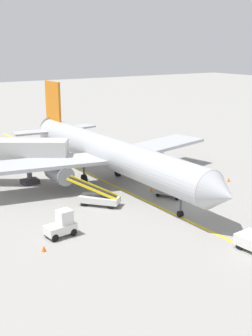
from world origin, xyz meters
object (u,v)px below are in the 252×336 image
Objects in this scene: ground_crew_marshaller at (213,189)px; safety_cone_nose_left at (151,189)px; belt_loader_forward_hold at (98,197)px; safety_cone_wingtip_right at (229,180)px; safety_cone_wingtip_left at (230,194)px; safety_cone_tail_area at (44,249)px; airliner at (108,152)px; baggage_cart_empty_trailing at (170,192)px; baggage_tug_near_wing at (62,225)px; safety_cone_nose_right at (128,170)px.

ground_crew_marshaller is 3.86× the size of safety_cone_nose_left.
belt_loader_forward_hold reaches higher than safety_cone_wingtip_right.
safety_cone_wingtip_left is 1.00× the size of safety_cone_tail_area.
airliner is 9.44× the size of baggage_cart_empty_trailing.
safety_cone_wingtip_left is at bearing 3.14° from safety_cone_tail_area.
baggage_tug_near_wing is at bearing 179.55° from ground_crew_marshaller.
safety_cone_nose_left is at bearing 167.22° from safety_cone_wingtip_right.
safety_cone_nose_right is at bearing 98.63° from ground_crew_marshaller.
safety_cone_tail_area is at bearing -164.13° from baggage_cart_empty_trailing.
baggage_cart_empty_trailing is 4.27m from ground_crew_marshaller.
airliner is at bearing 110.32° from baggage_cart_empty_trailing.
baggage_cart_empty_trailing is 8.61m from safety_cone_wingtip_right.
baggage_cart_empty_trailing is 9.75m from safety_cone_nose_right.
ground_crew_marshaller is 3.86× the size of safety_cone_wingtip_right.
safety_cone_wingtip_right is 1.00× the size of safety_cone_tail_area.
ground_crew_marshaller is 6.19m from safety_cone_wingtip_right.
belt_loader_forward_hold is at bearing -175.21° from safety_cone_nose_left.
safety_cone_wingtip_right is 24.42m from safety_cone_tail_area.
safety_cone_nose_left is (2.21, -4.96, -3.20)m from airliner.
safety_cone_wingtip_left is (5.10, -3.24, -0.25)m from baggage_cart_empty_trailing.
ground_crew_marshaller reaches higher than safety_cone_wingtip_right.
baggage_tug_near_wing reaches higher than baggage_cart_empty_trailing.
safety_cone_nose_left is 1.00× the size of safety_cone_nose_right.
belt_loader_forward_hold is 11.58m from safety_cone_nose_right.
baggage_tug_near_wing is 5.73× the size of safety_cone_wingtip_right.
safety_cone_wingtip_left is at bearing -53.59° from airliner.
belt_loader_forward_hold is at bearing 37.15° from baggage_tug_near_wing.
safety_cone_tail_area is at bearing -168.86° from safety_cone_wingtip_right.
belt_loader_forward_hold reaches higher than safety_cone_nose_right.
safety_cone_nose_left is at bearing 4.79° from belt_loader_forward_hold.
safety_cone_wingtip_right is at bearing 7.74° from baggage_tug_near_wing.
baggage_cart_empty_trailing is 6.05m from safety_cone_wingtip_left.
belt_loader_forward_hold reaches higher than baggage_tug_near_wing.
airliner is 80.07× the size of safety_cone_tail_area.
baggage_tug_near_wing is at bearing -142.85° from belt_loader_forward_hold.
baggage_tug_near_wing is at bearing -172.26° from safety_cone_wingtip_right.
ground_crew_marshaller reaches higher than safety_cone_wingtip_left.
baggage_tug_near_wing is at bearing -135.97° from airliner.
airliner is 7.63× the size of belt_loader_forward_hold.
airliner reaches higher than safety_cone_wingtip_left.
ground_crew_marshaller is (5.99, -10.09, -2.51)m from airliner.
safety_cone_wingtip_left is (12.27, -5.11, -0.56)m from belt_loader_forward_hold.
airliner is 20.72× the size of ground_crew_marshaller.
airliner is 80.07× the size of safety_cone_nose_right.
baggage_cart_empty_trailing is 8.48× the size of safety_cone_tail_area.
safety_cone_nose_left is (6.65, 0.56, -0.56)m from belt_loader_forward_hold.
baggage_tug_near_wing is at bearing 37.42° from safety_cone_tail_area.
safety_cone_wingtip_left is (3.72, -12.89, 0.00)m from safety_cone_nose_right.
safety_cone_wingtip_right is at bearing 45.81° from safety_cone_wingtip_left.
airliner is 7.55m from belt_loader_forward_hold.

